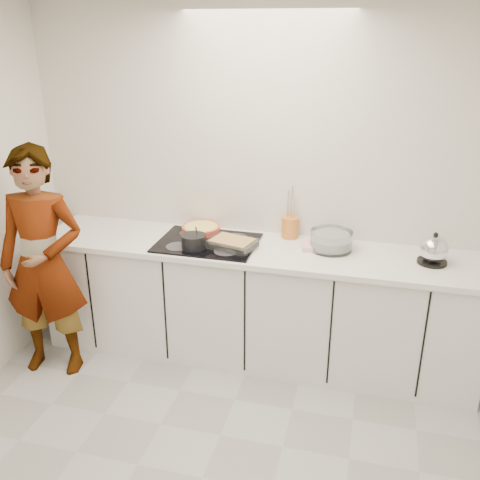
% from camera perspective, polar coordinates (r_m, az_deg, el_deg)
% --- Properties ---
extents(floor, '(3.60, 3.20, 0.00)m').
position_cam_1_polar(floor, '(3.34, -4.02, -24.00)').
color(floor, '#A8A8A8').
rests_on(floor, ground).
extents(wall_back, '(3.60, 0.00, 2.60)m').
position_cam_1_polar(wall_back, '(4.02, 2.66, 6.08)').
color(wall_back, silver).
rests_on(wall_back, ground).
extents(base_cabinets, '(3.20, 0.58, 0.87)m').
position_cam_1_polar(base_cabinets, '(4.06, 1.50, -6.96)').
color(base_cabinets, white).
rests_on(base_cabinets, floor).
extents(countertop, '(3.24, 0.64, 0.04)m').
position_cam_1_polar(countertop, '(3.86, 1.57, -1.04)').
color(countertop, white).
rests_on(countertop, base_cabinets).
extents(hob, '(0.72, 0.54, 0.01)m').
position_cam_1_polar(hob, '(3.92, -3.48, -0.29)').
color(hob, black).
rests_on(hob, countertop).
extents(tart_dish, '(0.31, 0.31, 0.05)m').
position_cam_1_polar(tart_dish, '(4.10, -4.18, 1.23)').
color(tart_dish, '#CF4B38').
rests_on(tart_dish, hob).
extents(saucepan, '(0.21, 0.21, 0.17)m').
position_cam_1_polar(saucepan, '(3.80, -4.96, -0.13)').
color(saucepan, black).
rests_on(saucepan, hob).
extents(baking_dish, '(0.36, 0.30, 0.06)m').
position_cam_1_polar(baking_dish, '(3.80, -0.81, -0.32)').
color(baking_dish, silver).
rests_on(baking_dish, hob).
extents(mixing_bowl, '(0.40, 0.40, 0.14)m').
position_cam_1_polar(mixing_bowl, '(3.84, 9.70, -0.12)').
color(mixing_bowl, silver).
rests_on(mixing_bowl, countertop).
extents(tea_towel, '(0.24, 0.19, 0.04)m').
position_cam_1_polar(tea_towel, '(3.86, 8.22, -0.69)').
color(tea_towel, white).
rests_on(tea_towel, countertop).
extents(kettle, '(0.23, 0.23, 0.22)m').
position_cam_1_polar(kettle, '(3.79, 19.94, -1.05)').
color(kettle, black).
rests_on(kettle, countertop).
extents(utensil_crock, '(0.16, 0.16, 0.16)m').
position_cam_1_polar(utensil_crock, '(4.02, 5.35, 1.36)').
color(utensil_crock, orange).
rests_on(utensil_crock, countertop).
extents(cook, '(0.67, 0.49, 1.68)m').
position_cam_1_polar(cook, '(4.00, -20.26, -2.43)').
color(cook, white).
rests_on(cook, floor).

